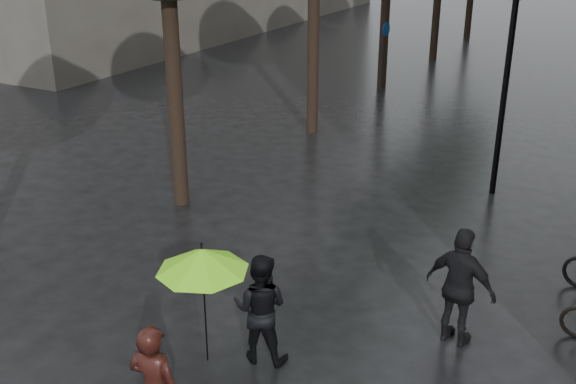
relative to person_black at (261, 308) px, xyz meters
The scene contains 5 objects.
person_black is the anchor object (origin of this frame).
lime_umbrella 1.60m from the person_black, 99.52° to the right, with size 1.13×1.13×1.67m.
pedestrian_walking 2.85m from the person_black, 35.99° to the left, with size 1.06×0.44×1.81m, color black.
lamp_post 8.13m from the person_black, 78.87° to the left, with size 0.24×0.24×4.60m.
cycle_sign 15.56m from the person_black, 104.53° to the left, with size 0.13×0.45×2.47m.
Camera 1 is at (4.26, -3.78, 5.80)m, focal length 42.00 mm.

